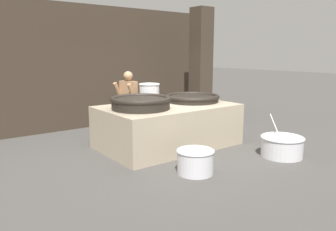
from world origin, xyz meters
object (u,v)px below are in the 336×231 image
object	(u,v)px
giant_wok_near	(141,102)
cook	(128,102)
prep_bowl_vegetables	(282,145)
prep_bowl_meat	(195,161)
giant_wok_far	(192,98)
stock_pot	(149,92)

from	to	relation	value
giant_wok_near	cook	size ratio (longest dim) A/B	0.77
giant_wok_near	prep_bowl_vegetables	distance (m)	3.03
cook	prep_bowl_meat	xyz separation A→B (m)	(-0.37, -2.91, -0.66)
giant_wok_far	prep_bowl_vegetables	distance (m)	2.35
giant_wok_far	prep_bowl_meat	distance (m)	2.45
stock_pot	prep_bowl_meat	distance (m)	2.60
prep_bowl_vegetables	prep_bowl_meat	world-z (taller)	prep_bowl_vegetables
stock_pot	cook	size ratio (longest dim) A/B	0.30
cook	prep_bowl_vegetables	bearing A→B (deg)	103.20
cook	giant_wok_far	bearing A→B (deg)	120.56
giant_wok_near	prep_bowl_meat	world-z (taller)	giant_wok_near
giant_wok_far	prep_bowl_vegetables	bearing A→B (deg)	-75.08
giant_wok_near	cook	world-z (taller)	cook
giant_wok_far	prep_bowl_meat	world-z (taller)	giant_wok_far
prep_bowl_meat	giant_wok_near	bearing A→B (deg)	92.51
giant_wok_far	prep_bowl_meat	xyz separation A→B (m)	(-1.48, -1.78, -0.79)
giant_wok_near	prep_bowl_meat	size ratio (longest dim) A/B	1.89
giant_wok_near	prep_bowl_meat	distance (m)	1.85
stock_pot	cook	distance (m)	0.67
giant_wok_near	stock_pot	xyz separation A→B (m)	(0.69, 0.70, 0.09)
cook	prep_bowl_vegetables	xyz separation A→B (m)	(1.68, -3.26, -0.66)
prep_bowl_vegetables	giant_wok_far	bearing A→B (deg)	104.92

